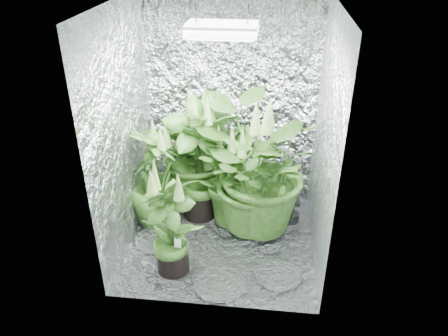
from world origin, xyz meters
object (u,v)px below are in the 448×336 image
plant_b (198,163)px  plant_d (156,179)px  grow_lamp (222,30)px  plant_f (170,225)px  plant_e (257,172)px  circulation_fan (289,207)px  plant_c (231,179)px  plant_a (200,151)px

plant_b → plant_d: 0.41m
grow_lamp → plant_f: bearing=-127.6°
plant_e → plant_d: bearing=178.7°
plant_e → circulation_fan: (0.30, 0.17, -0.46)m
plant_c → plant_f: plant_c is taller
plant_c → circulation_fan: 0.61m
grow_lamp → plant_e: size_ratio=0.39×
plant_a → plant_b: size_ratio=0.94×
plant_e → grow_lamp: bearing=-153.2°
plant_a → plant_c: size_ratio=1.17×
plant_a → plant_e: (0.57, -0.44, 0.06)m
grow_lamp → plant_b: (-0.26, 0.33, -1.25)m
plant_a → plant_d: size_ratio=1.13×
plant_a → plant_c: (0.34, -0.31, -0.10)m
grow_lamp → plant_b: bearing=128.5°
plant_b → plant_e: plant_e is taller
plant_c → plant_d: size_ratio=0.97×
plant_b → plant_f: plant_b is taller
plant_c → plant_d: (-0.67, -0.11, 0.02)m
plant_b → plant_f: size_ratio=1.26×
grow_lamp → plant_c: grow_lamp is taller
plant_d → plant_f: plant_d is taller
plant_b → plant_e: 0.57m
plant_e → plant_f: size_ratio=1.33×
plant_d → plant_e: (0.90, -0.02, 0.15)m
plant_b → circulation_fan: plant_b is taller
grow_lamp → plant_e: (0.28, 0.14, -1.21)m
plant_f → grow_lamp: bearing=52.4°
plant_e → plant_c: bearing=151.2°
plant_b → grow_lamp: bearing=-51.5°
plant_a → circulation_fan: 1.00m
plant_f → circulation_fan: size_ratio=2.54×
plant_d → plant_a: bearing=51.6°
plant_a → plant_e: size_ratio=0.90×
plant_a → circulation_fan: bearing=-17.3°
plant_d → circulation_fan: plant_d is taller
circulation_fan → plant_f: bearing=-165.4°
circulation_fan → plant_b: bearing=154.4°
plant_c → plant_e: (0.23, -0.13, 0.17)m
plant_c → plant_e: size_ratio=0.77×
plant_a → plant_c: bearing=-42.8°
plant_f → circulation_fan: 1.24m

